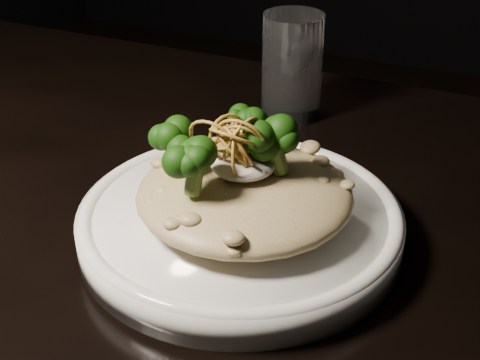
# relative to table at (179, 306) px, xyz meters

# --- Properties ---
(table) EXTENTS (1.10, 0.80, 0.75)m
(table) POSITION_rel_table_xyz_m (0.00, 0.00, 0.00)
(table) COLOR black
(table) RESTS_ON ground
(plate) EXTENTS (0.26, 0.26, 0.03)m
(plate) POSITION_rel_table_xyz_m (0.05, 0.01, 0.10)
(plate) COLOR white
(plate) RESTS_ON table
(risotto) EXTENTS (0.17, 0.17, 0.04)m
(risotto) POSITION_rel_table_xyz_m (0.06, 0.01, 0.13)
(risotto) COLOR brown
(risotto) RESTS_ON plate
(broccoli) EXTENTS (0.11, 0.11, 0.04)m
(broccoli) POSITION_rel_table_xyz_m (0.05, 0.01, 0.17)
(broccoli) COLOR black
(broccoli) RESTS_ON risotto
(cheese) EXTENTS (0.05, 0.05, 0.01)m
(cheese) POSITION_rel_table_xyz_m (0.06, 0.01, 0.15)
(cheese) COLOR white
(cheese) RESTS_ON risotto
(shallots) EXTENTS (0.05, 0.05, 0.03)m
(shallots) POSITION_rel_table_xyz_m (0.05, 0.01, 0.18)
(shallots) COLOR brown
(shallots) RESTS_ON cheese
(drinking_glass) EXTENTS (0.09, 0.09, 0.12)m
(drinking_glass) POSITION_rel_table_xyz_m (0.01, 0.26, 0.14)
(drinking_glass) COLOR white
(drinking_glass) RESTS_ON table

